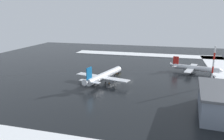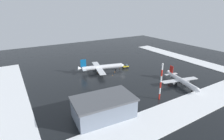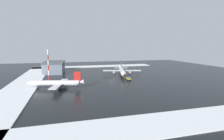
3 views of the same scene
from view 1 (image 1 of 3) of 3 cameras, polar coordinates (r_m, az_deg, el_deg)
The scene contains 12 objects.
ground_plane at distance 114.07m, azimuth 4.95°, elevation -1.96°, with size 240.00×240.00×0.00m, color black.
snow_bank_right at distance 178.73m, azimuth 8.77°, elevation 3.96°, with size 14.00×116.00×0.36m, color white.
airplane_distant_tail at distance 105.30m, azimuth -2.07°, elevation -1.45°, with size 33.03×27.72×9.94m.
airplane_far_rear at distance 130.33m, azimuth 20.72°, elevation 0.48°, with size 23.55×28.07×8.44m.
pushback_tug at distance 123.43m, azimuth 1.56°, elevation -0.03°, with size 4.76×2.63×2.50m.
ground_crew_near_tug at distance 108.38m, azimuth -4.46°, elevation -2.30°, with size 0.36×0.36×1.71m.
ground_crew_mid_apron at distance 117.71m, azimuth 1.32°, elevation -0.91°, with size 0.36×0.36×1.71m.
ground_crew_beside_wing at distance 101.01m, azimuth -0.80°, elevation -3.51°, with size 0.36×0.36×1.71m.
antenna_mast at distance 107.53m, azimuth 24.90°, elevation 0.86°, with size 0.70×0.70×18.70m.
cargo_hangar at distance 80.01m, azimuth 26.96°, elevation -7.42°, with size 26.09×16.90×8.80m.
traffic_cone_near_nose at distance 111.59m, azimuth 1.84°, elevation -2.14°, with size 0.36×0.36×0.55m, color orange.
traffic_cone_mid_line at distance 106.64m, azimuth 3.61°, elevation -2.96°, with size 0.36×0.36×0.55m, color orange.
Camera 1 is at (-107.87, -18.76, 32.03)m, focal length 35.00 mm.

